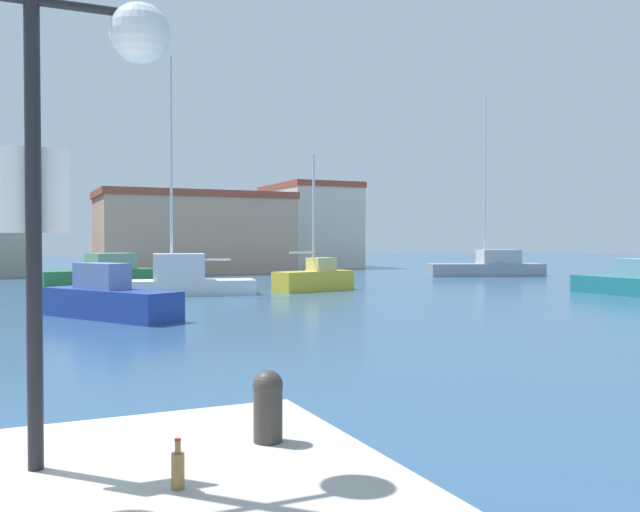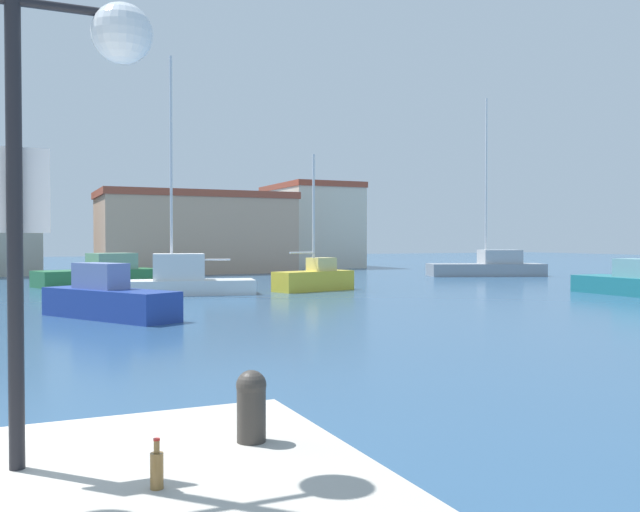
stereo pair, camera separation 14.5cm
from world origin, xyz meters
The scene contains 11 objects.
water centered at (15.00, 20.00, 0.00)m, with size 160.00×160.00×0.00m, color #2D5175.
lamppost centered at (0.26, -1.75, 3.68)m, with size 1.78×0.42×4.24m.
bottle centered at (1.02, -2.48, 1.07)m, with size 0.08×0.08×0.30m.
mooring_bollard centered at (1.84, -1.80, 1.24)m, with size 0.23×0.23×0.53m.
sailboat_white_inner_mooring centered at (6.76, 23.78, 0.66)m, with size 7.59×3.46×10.61m.
sailboat_grey_far_right centered at (29.74, 30.89, 0.67)m, with size 8.08×4.90×12.03m.
motorboat_blue_distant_north centered at (2.92, 15.47, 0.60)m, with size 3.78×5.13×1.72m.
sailboat_yellow_distant_east centered at (13.48, 23.43, 0.61)m, with size 4.29×2.44×6.56m.
motorboat_green_far_left centered at (4.53, 31.62, 0.62)m, with size 6.77×4.01×1.74m.
waterfront_apartments centered at (12.68, 43.80, 3.01)m, with size 14.08×7.49×6.00m.
warehouse_block centered at (24.94, 50.32, 3.75)m, with size 6.48×10.02×7.48m.
Camera 2 is at (0.25, -6.57, 2.45)m, focal length 38.24 mm.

